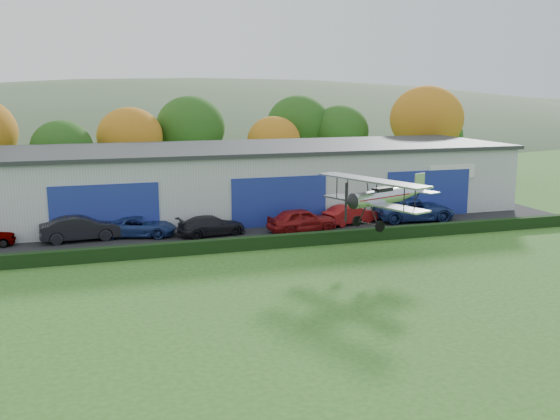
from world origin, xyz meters
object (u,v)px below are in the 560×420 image
object	(u,v)px
car_3	(211,225)
car_6	(415,209)
car_5	(350,214)
biplane	(383,195)
hangar	(257,179)
car_1	(81,228)
car_2	(139,226)
car_4	(302,220)

from	to	relation	value
car_3	car_6	xyz separation A→B (m)	(15.42, 0.23, 0.17)
car_5	biplane	distance (m)	9.83
hangar	car_3	distance (m)	9.30
hangar	biplane	size ratio (longest dim) A/B	5.44
car_1	car_2	distance (m)	3.72
hangar	biplane	world-z (taller)	hangar
car_3	car_6	bearing A→B (deg)	-97.33
car_2	car_6	bearing A→B (deg)	-77.37
car_2	car_4	distance (m)	10.97
hangar	car_5	distance (m)	8.79
biplane	car_5	bearing A→B (deg)	56.59
car_3	car_5	xyz separation A→B (m)	(10.33, 0.55, 0.03)
hangar	car_1	xyz separation A→B (m)	(-13.59, -6.40, -1.77)
hangar	car_6	world-z (taller)	hangar
biplane	car_4	bearing A→B (deg)	84.67
biplane	car_3	bearing A→B (deg)	113.08
car_2	car_6	world-z (taller)	car_6
car_1	car_3	bearing A→B (deg)	-101.63
hangar	car_2	distance (m)	11.88
hangar	car_1	distance (m)	15.12
car_1	hangar	bearing A→B (deg)	-69.33
car_1	car_3	world-z (taller)	car_1
car_3	biplane	world-z (taller)	biplane
car_3	car_5	world-z (taller)	car_5
car_2	car_4	bearing A→B (deg)	-85.07
hangar	car_2	world-z (taller)	hangar
car_5	hangar	bearing A→B (deg)	19.42
car_6	hangar	bearing A→B (deg)	60.38
car_3	car_4	distance (m)	6.20
car_1	car_2	world-z (taller)	car_1
car_2	car_1	bearing A→B (deg)	106.40
car_1	biplane	bearing A→B (deg)	-124.54
car_2	car_3	bearing A→B (deg)	-88.39
car_5	car_6	size ratio (longest dim) A/B	0.70
car_1	car_2	xyz separation A→B (m)	(3.71, 0.08, -0.16)
car_2	biplane	world-z (taller)	biplane
car_5	car_4	bearing A→B (deg)	91.04
hangar	car_6	distance (m)	12.61
car_2	biplane	bearing A→B (deg)	-111.67
car_1	car_6	distance (m)	23.80
biplane	car_2	bearing A→B (deg)	122.17
car_4	biplane	distance (m)	8.57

